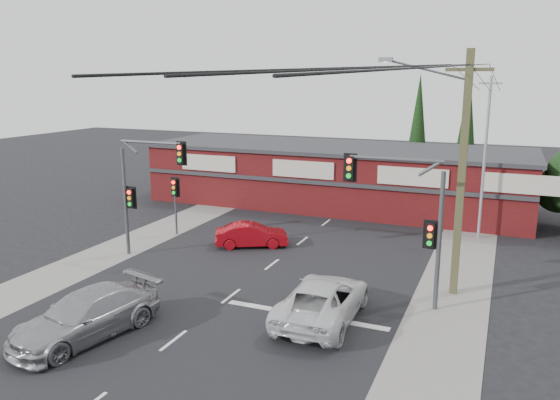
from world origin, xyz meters
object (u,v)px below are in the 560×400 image
at_px(shop_building, 336,175).
at_px(utility_pole, 459,167).
at_px(silver_suv, 86,315).
at_px(red_sedan, 252,235).
at_px(white_suv, 323,300).

bearing_deg(shop_building, utility_pole, -56.24).
relative_size(silver_suv, shop_building, 0.20).
bearing_deg(silver_suv, shop_building, 98.04).
bearing_deg(utility_pole, silver_suv, -141.26).
xyz_separation_m(silver_suv, red_sedan, (0.78, 11.71, -0.16)).
xyz_separation_m(silver_suv, shop_building, (1.97, 23.08, 1.33)).
height_order(silver_suv, shop_building, shop_building).
height_order(white_suv, utility_pole, utility_pole).
height_order(silver_suv, utility_pole, utility_pole).
distance_m(white_suv, utility_pole, 7.70).
distance_m(silver_suv, shop_building, 23.21).
bearing_deg(utility_pole, shop_building, 123.76).
relative_size(white_suv, utility_pole, 0.56).
distance_m(white_suv, silver_suv, 8.48).
distance_m(white_suv, red_sedan, 9.59).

